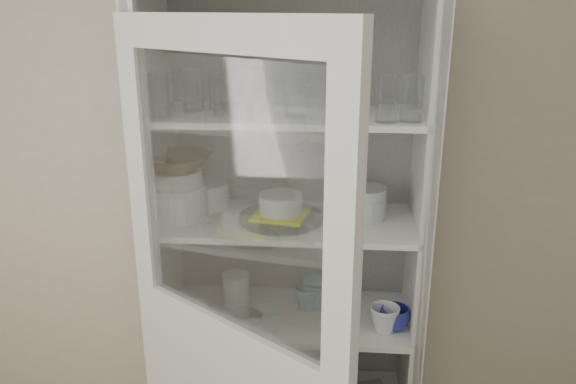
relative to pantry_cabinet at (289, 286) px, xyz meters
The scene contains 31 objects.
wall_back 0.44m from the pantry_cabinet, 140.87° to the left, with size 3.60×0.02×2.60m, color #B4AD98.
pantry_cabinet is the anchor object (origin of this frame).
tumbler_0 0.92m from the pantry_cabinet, 151.98° to the right, with size 0.08×0.08×0.15m, color silver.
tumbler_1 0.83m from the pantry_cabinet, 140.75° to the right, with size 0.06×0.06×0.13m, color silver.
tumbler_2 0.81m from the pantry_cabinet, 79.90° to the right, with size 0.07×0.07×0.13m, color silver.
tumbler_3 0.84m from the pantry_cabinet, 121.99° to the right, with size 0.07×0.07×0.15m, color silver.
tumbler_4 0.83m from the pantry_cabinet, 53.75° to the right, with size 0.07×0.07×0.13m, color silver.
tumbler_5 0.89m from the pantry_cabinet, 33.50° to the right, with size 0.08×0.08×0.15m, color silver.
tumbler_6 0.92m from the pantry_cabinet, 26.95° to the right, with size 0.07×0.07×0.15m, color silver.
tumbler_7 0.87m from the pantry_cabinet, 169.31° to the right, with size 0.07×0.07×0.15m, color silver.
tumbler_8 0.81m from the pantry_cabinet, 143.76° to the right, with size 0.07×0.07×0.14m, color silver.
tumbler_9 0.83m from the pantry_cabinet, 169.30° to the right, with size 0.07×0.07×0.13m, color silver.
tumbler_10 0.80m from the pantry_cabinet, 33.13° to the right, with size 0.07×0.07×0.14m, color silver.
goblet_0 0.85m from the pantry_cabinet, 167.51° to the left, with size 0.08×0.08×0.17m, color silver, non-canonical shape.
goblet_1 0.80m from the pantry_cabinet, 134.87° to the left, with size 0.07×0.07×0.16m, color silver, non-canonical shape.
goblet_2 0.83m from the pantry_cabinet, 14.17° to the left, with size 0.08×0.08×0.18m, color silver, non-canonical shape.
goblet_3 0.83m from the pantry_cabinet, ahead, with size 0.07×0.07×0.16m, color silver, non-canonical shape.
plate_stack_front 0.57m from the pantry_cabinet, 167.97° to the right, with size 0.22×0.22×0.13m, color white.
plate_stack_back 0.51m from the pantry_cabinet, behind, with size 0.20×0.20×0.10m, color white.
cream_bowl 0.63m from the pantry_cabinet, 167.97° to the right, with size 0.19×0.19×0.06m, color silver.
terracotta_bowl 0.68m from the pantry_cabinet, 167.97° to the right, with size 0.24×0.24×0.06m, color #472B15.
glass_platter 0.34m from the pantry_cabinet, 103.72° to the right, with size 0.32×0.32×0.02m, color silver.
yellow_trivet 0.36m from the pantry_cabinet, 103.72° to the right, with size 0.19×0.19×0.01m, color yellow.
white_ramekin 0.40m from the pantry_cabinet, 103.72° to the right, with size 0.16×0.16×0.07m, color white.
grey_bowl_stack 0.48m from the pantry_cabinet, ahead, with size 0.15×0.15×0.12m, color #B3BAB9.
mug_blue 0.44m from the pantry_cabinet, 20.79° to the right, with size 0.11×0.11×0.09m, color #233395.
mug_teal 0.09m from the pantry_cabinet, 24.22° to the right, with size 0.10×0.10×0.10m, color #287375.
mug_white 0.41m from the pantry_cabinet, 25.75° to the right, with size 0.11×0.11×0.10m, color white.
teal_jar 0.11m from the pantry_cabinet, ahead, with size 0.10×0.10×0.12m.
measuring_cups 0.23m from the pantry_cabinet, 136.49° to the right, with size 0.10×0.10×0.04m, color silver.
white_canister 0.22m from the pantry_cabinet, behind, with size 0.11×0.11×0.13m, color white.
Camera 1 is at (0.36, -0.69, 2.01)m, focal length 35.00 mm.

